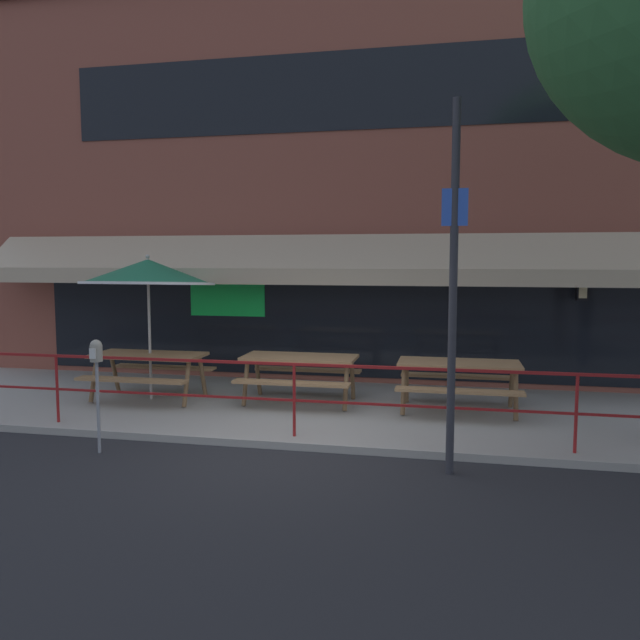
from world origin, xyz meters
name	(u,v)px	position (x,y,z in m)	size (l,w,h in m)	color
ground_plane	(289,450)	(0.00, 0.00, 0.00)	(120.00, 120.00, 0.00)	#232326
patio_deck	(321,409)	(0.00, 2.00, 0.05)	(15.00, 4.00, 0.10)	#9E998E
restaurant_building	(345,182)	(0.00, 4.23, 3.84)	(15.00, 1.60, 7.73)	brown
patio_railing	(294,383)	(0.00, 0.30, 0.80)	(13.84, 0.04, 0.97)	maroon
picnic_table_left	(149,363)	(-2.84, 1.86, 0.71)	(1.80, 1.42, 0.76)	#997047
picnic_table_centre	(300,366)	(-0.37, 2.13, 0.71)	(1.80, 1.42, 0.76)	#997047
picnic_table_right	(459,372)	(2.11, 2.06, 0.71)	(1.80, 1.42, 0.76)	#997047
patio_umbrella_left	(148,273)	(-2.84, 1.92, 2.18)	(2.14, 2.14, 2.38)	#B7B2A8
parking_meter_near	(96,362)	(-2.28, -0.57, 1.15)	(0.15, 0.16, 1.42)	gray
street_sign_pole	(453,286)	(1.99, -0.45, 2.11)	(0.28, 0.09, 4.11)	#2D2D33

